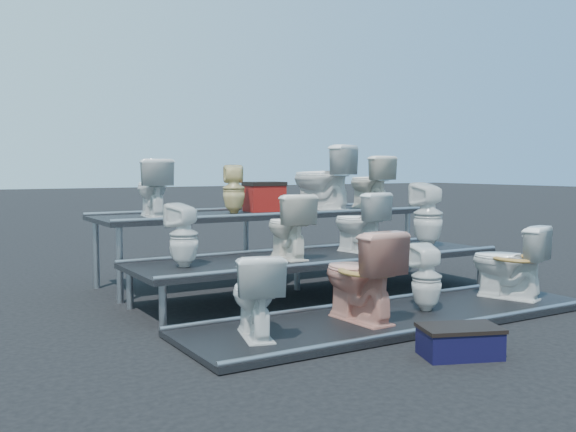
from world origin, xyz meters
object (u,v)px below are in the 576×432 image
toilet_3 (508,262)px  toilet_7 (428,215)px  toilet_9 (234,189)px  toilet_10 (322,178)px  toilet_0 (255,295)px  red_crate (264,198)px  toilet_6 (359,222)px  toilet_1 (360,275)px  toilet_5 (288,226)px  toilet_8 (153,188)px  toilet_11 (369,182)px  toilet_2 (426,277)px  step_stool (460,343)px  toilet_4 (184,235)px

toilet_3 → toilet_7: size_ratio=0.98×
toilet_9 → toilet_10: size_ratio=0.70×
toilet_0 → red_crate: 3.24m
toilet_6 → toilet_9: size_ratio=1.14×
toilet_7 → toilet_3: bearing=89.1°
toilet_1 → toilet_6: 1.66m
toilet_7 → red_crate: toilet_7 is taller
toilet_5 → red_crate: 1.55m
toilet_8 → toilet_11: (3.14, 0.00, 0.03)m
toilet_0 → red_crate: bearing=-104.0°
toilet_2 → toilet_11: (1.34, 2.60, 0.84)m
toilet_1 → toilet_10: 3.04m
red_crate → toilet_7: bearing=-39.6°
toilet_2 → toilet_9: bearing=-58.0°
toilet_8 → step_stool: (1.10, -3.71, -1.09)m
toilet_4 → toilet_10: 2.85m
toilet_2 → toilet_10: size_ratio=0.74×
toilet_3 → step_stool: size_ratio=1.35×
toilet_4 → step_stool: (1.24, -2.41, -0.67)m
toilet_4 → toilet_8: (0.14, 1.30, 0.42)m
toilet_7 → toilet_1: bearing=35.7°
toilet_10 → red_crate: 0.85m
toilet_1 → toilet_11: bearing=-132.0°
toilet_5 → toilet_7: size_ratio=0.88×
toilet_6 → step_stool: size_ratio=1.20×
step_stool → toilet_11: bearing=82.3°
step_stool → toilet_9: bearing=112.1°
toilet_5 → toilet_6: size_ratio=1.00×
step_stool → toilet_0: bearing=157.3°
toilet_5 → red_crate: red_crate is taller
toilet_2 → toilet_7: 1.85m
toilet_2 → toilet_11: bearing=-101.7°
toilet_3 → toilet_4: 3.36m
toilet_10 → toilet_11: 0.80m
toilet_3 → red_crate: red_crate is taller
toilet_8 → step_stool: size_ratio=1.16×
toilet_5 → toilet_8: bearing=-44.5°
toilet_2 → toilet_8: bearing=-39.7°
toilet_4 → toilet_8: toilet_8 is taller
toilet_2 → toilet_10: 2.81m
toilet_4 → toilet_6: 2.12m
toilet_8 → toilet_11: bearing=-173.3°
toilet_1 → toilet_4: bearing=-51.2°
toilet_2 → toilet_8: 3.26m
toilet_0 → toilet_11: size_ratio=0.94×
toilet_6 → toilet_9: (-0.94, 1.30, 0.36)m
toilet_8 → toilet_1: bearing=117.7°
toilet_8 → toilet_10: toilet_10 is taller
toilet_1 → step_stool: toilet_1 is taller
toilet_1 → toilet_5: toilet_5 is taller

